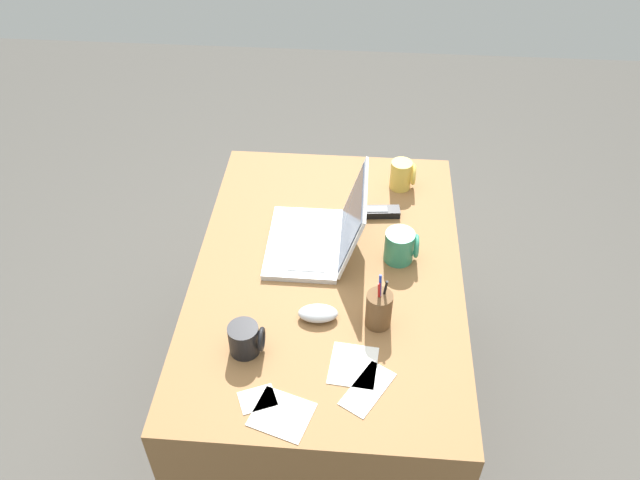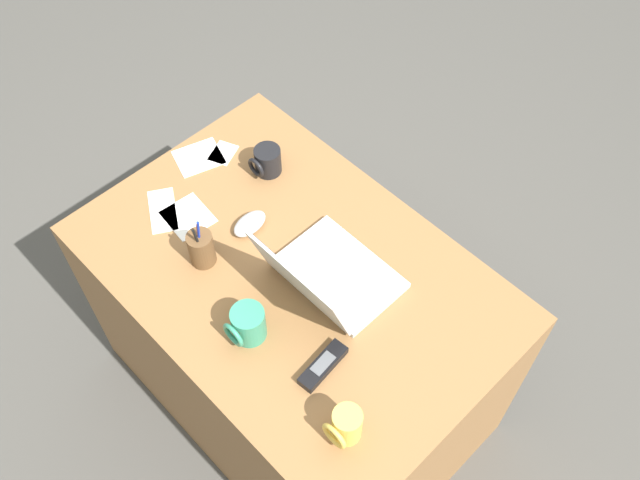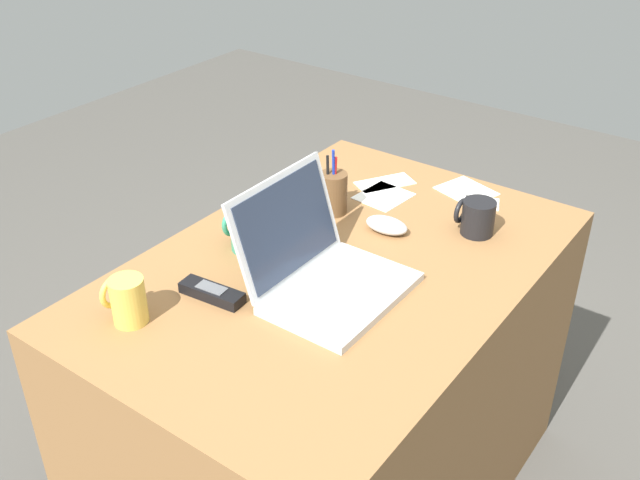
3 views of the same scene
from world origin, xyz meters
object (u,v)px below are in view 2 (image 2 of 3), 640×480
Objects in this scene: computer_mouse at (250,224)px; coffee_mug_spare at (345,426)px; coffee_mug_white at (267,161)px; cordless_phone at (323,366)px; coffee_mug_tall at (247,324)px; pen_holder at (201,248)px; laptop at (326,277)px.

coffee_mug_spare reaches higher than computer_mouse.
coffee_mug_white is 0.66m from cordless_phone.
computer_mouse is at bearing -21.09° from coffee_mug_spare.
computer_mouse is 0.22m from coffee_mug_white.
coffee_mug_white is 0.83m from coffee_mug_spare.
cordless_phone is at bearing 150.14° from coffee_mug_white.
computer_mouse is 0.47m from cordless_phone.
coffee_mug_tall is 0.35m from coffee_mug_spare.
computer_mouse is 0.72× the size of cordless_phone.
laptop is at bearing -148.52° from pen_holder.
coffee_mug_spare is 0.18m from cordless_phone.
coffee_mug_white is (0.12, -0.18, 0.02)m from computer_mouse.
cordless_phone is at bearing -178.90° from pen_holder.
computer_mouse is 0.34m from coffee_mug_tall.
cordless_phone is at bearing 157.56° from computer_mouse.
coffee_mug_tall is 0.26m from pen_holder.
pen_holder is at bearing 109.23° from coffee_mug_white.
coffee_mug_tall is (-0.37, 0.40, 0.01)m from coffee_mug_white.
pen_holder reaches higher than cordless_phone.
computer_mouse is 0.17m from pen_holder.
computer_mouse is 1.08× the size of coffee_mug_spare.
coffee_mug_tall is at bearing 134.89° from computer_mouse.
pen_holder reaches higher than coffee_mug_white.
cordless_phone is (-0.45, 0.15, -0.01)m from computer_mouse.
pen_holder is at bearing -6.68° from coffee_mug_spare.
pen_holder reaches higher than coffee_mug_spare.
computer_mouse is at bearing -18.80° from cordless_phone.
coffee_mug_spare is at bearing 178.24° from coffee_mug_tall.
coffee_mug_white is 0.61× the size of cordless_phone.
computer_mouse is at bearing 3.39° from laptop.
coffee_mug_tall reaches higher than computer_mouse.
pen_holder is at bearing -13.27° from coffee_mug_tall.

